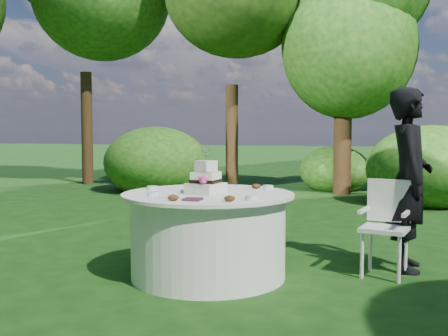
{
  "coord_description": "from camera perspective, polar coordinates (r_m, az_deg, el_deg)",
  "views": [
    {
      "loc": [
        1.4,
        -4.51,
        1.34
      ],
      "look_at": [
        0.15,
        0.0,
        1.0
      ],
      "focal_mm": 42.0,
      "sensor_mm": 36.0,
      "label": 1
    }
  ],
  "objects": [
    {
      "name": "ground",
      "position": [
        4.91,
        -1.72,
        -11.69
      ],
      "size": [
        80.0,
        80.0,
        0.0
      ],
      "primitive_type": "plane",
      "color": "black",
      "rests_on": "ground"
    },
    {
      "name": "napkins",
      "position": [
        4.26,
        -3.43,
        -3.42
      ],
      "size": [
        0.14,
        0.14,
        0.02
      ],
      "primitive_type": "cube",
      "color": "#4A2038",
      "rests_on": "table"
    },
    {
      "name": "feather_plume",
      "position": [
        4.42,
        -4.95,
        -3.19
      ],
      "size": [
        0.48,
        0.07,
        0.01
      ],
      "primitive_type": "ellipsoid",
      "color": "white",
      "rests_on": "table"
    },
    {
      "name": "guest",
      "position": [
        5.28,
        19.51,
        -1.17
      ],
      "size": [
        0.42,
        0.64,
        1.74
      ],
      "primitive_type": "imported",
      "rotation": [
        0.0,
        0.0,
        1.57
      ],
      "color": "black",
      "rests_on": "ground"
    },
    {
      "name": "table",
      "position": [
        4.82,
        -1.73,
        -7.24
      ],
      "size": [
        1.56,
        1.56,
        0.77
      ],
      "color": "silver",
      "rests_on": "ground"
    },
    {
      "name": "cake",
      "position": [
        4.69,
        -1.99,
        -1.43
      ],
      "size": [
        0.36,
        0.36,
        0.42
      ],
      "color": "white",
      "rests_on": "table"
    },
    {
      "name": "chair",
      "position": [
        5.08,
        17.27,
        -5.37
      ],
      "size": [
        0.49,
        0.48,
        0.88
      ],
      "color": "silver",
      "rests_on": "ground"
    },
    {
      "name": "votives",
      "position": [
        4.69,
        -1.98,
        -2.58
      ],
      "size": [
        1.16,
        0.92,
        0.04
      ],
      "color": "silver",
      "rests_on": "table"
    },
    {
      "name": "petal_cups",
      "position": [
        4.5,
        -0.23,
        -2.8
      ],
      "size": [
        0.56,
        1.11,
        0.05
      ],
      "color": "#562D16",
      "rests_on": "table"
    }
  ]
}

